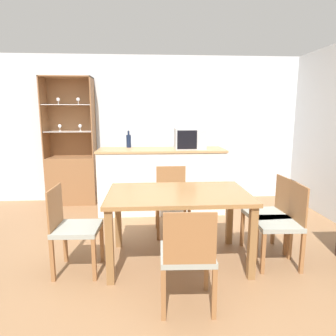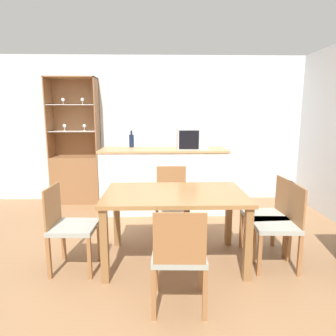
{
  "view_description": "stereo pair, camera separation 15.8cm",
  "coord_description": "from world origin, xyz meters",
  "px_view_note": "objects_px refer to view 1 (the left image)",
  "views": [
    {
      "loc": [
        -0.14,
        -2.79,
        1.57
      ],
      "look_at": [
        0.12,
        1.04,
        0.86
      ],
      "focal_mm": 32.0,
      "sensor_mm": 36.0,
      "label": 1
    },
    {
      "loc": [
        0.02,
        -2.8,
        1.57
      ],
      "look_at": [
        0.12,
        1.04,
        0.86
      ],
      "focal_mm": 32.0,
      "sensor_mm": 36.0,
      "label": 2
    }
  ],
  "objects_px": {
    "dining_chair_side_right_far": "(270,214)",
    "microwave": "(190,139)",
    "dining_table": "(178,202)",
    "dining_chair_side_right_near": "(281,223)",
    "dining_chair_head_near": "(187,255)",
    "wine_bottle": "(129,141)",
    "display_cabinet": "(72,170)",
    "dining_chair_head_far": "(172,199)",
    "dining_chair_side_left_near": "(73,228)"
  },
  "relations": [
    {
      "from": "dining_table",
      "to": "wine_bottle",
      "type": "relative_size",
      "value": 5.3
    },
    {
      "from": "dining_table",
      "to": "dining_chair_side_right_near",
      "type": "xyz_separation_m",
      "value": [
        1.05,
        -0.14,
        -0.21
      ]
    },
    {
      "from": "dining_chair_side_right_near",
      "to": "microwave",
      "type": "xyz_separation_m",
      "value": [
        -0.71,
        1.83,
        0.72
      ]
    },
    {
      "from": "display_cabinet",
      "to": "dining_chair_head_far",
      "type": "distance_m",
      "value": 2.18
    },
    {
      "from": "display_cabinet",
      "to": "dining_chair_side_right_near",
      "type": "distance_m",
      "value": 3.58
    },
    {
      "from": "display_cabinet",
      "to": "dining_chair_side_right_far",
      "type": "xyz_separation_m",
      "value": [
        2.69,
        -2.09,
        -0.14
      ]
    },
    {
      "from": "dining_table",
      "to": "dining_chair_side_right_near",
      "type": "height_order",
      "value": "dining_chair_side_right_near"
    },
    {
      "from": "dining_chair_side_right_far",
      "to": "wine_bottle",
      "type": "bearing_deg",
      "value": 39.22
    },
    {
      "from": "dining_table",
      "to": "dining_chair_side_right_near",
      "type": "bearing_deg",
      "value": -7.54
    },
    {
      "from": "dining_chair_side_right_near",
      "to": "wine_bottle",
      "type": "xyz_separation_m",
      "value": [
        -1.67,
        2.08,
        0.67
      ]
    },
    {
      "from": "dining_chair_side_left_near",
      "to": "dining_chair_head_near",
      "type": "xyz_separation_m",
      "value": [
        1.05,
        -0.65,
        0.0
      ]
    },
    {
      "from": "microwave",
      "to": "wine_bottle",
      "type": "height_order",
      "value": "microwave"
    },
    {
      "from": "dining_chair_head_near",
      "to": "dining_chair_side_right_near",
      "type": "bearing_deg",
      "value": 33.6
    },
    {
      "from": "microwave",
      "to": "dining_chair_side_left_near",
      "type": "bearing_deg",
      "value": -127.56
    },
    {
      "from": "wine_bottle",
      "to": "display_cabinet",
      "type": "bearing_deg",
      "value": 163.89
    },
    {
      "from": "dining_table",
      "to": "dining_chair_head_near",
      "type": "relative_size",
      "value": 1.68
    },
    {
      "from": "dining_chair_head_far",
      "to": "wine_bottle",
      "type": "xyz_separation_m",
      "value": [
        -0.62,
        1.15,
        0.67
      ]
    },
    {
      "from": "dining_chair_side_right_near",
      "to": "wine_bottle",
      "type": "distance_m",
      "value": 2.75
    },
    {
      "from": "dining_chair_side_right_far",
      "to": "dining_chair_side_right_near",
      "type": "xyz_separation_m",
      "value": [
        0.0,
        -0.28,
        0.0
      ]
    },
    {
      "from": "dining_chair_head_far",
      "to": "dining_chair_side_right_far",
      "type": "bearing_deg",
      "value": 147.94
    },
    {
      "from": "dining_chair_side_left_near",
      "to": "dining_chair_head_far",
      "type": "bearing_deg",
      "value": 133.38
    },
    {
      "from": "dining_chair_head_far",
      "to": "display_cabinet",
      "type": "bearing_deg",
      "value": -42.06
    },
    {
      "from": "dining_table",
      "to": "dining_chair_head_far",
      "type": "xyz_separation_m",
      "value": [
        -0.0,
        0.79,
        -0.21
      ]
    },
    {
      "from": "dining_chair_side_right_far",
      "to": "dining_chair_side_left_near",
      "type": "bearing_deg",
      "value": 93.74
    },
    {
      "from": "display_cabinet",
      "to": "dining_chair_head_near",
      "type": "relative_size",
      "value": 2.49
    },
    {
      "from": "dining_chair_side_left_near",
      "to": "microwave",
      "type": "bearing_deg",
      "value": 144.6
    },
    {
      "from": "display_cabinet",
      "to": "dining_chair_head_near",
      "type": "bearing_deg",
      "value": -61.61
    },
    {
      "from": "display_cabinet",
      "to": "wine_bottle",
      "type": "xyz_separation_m",
      "value": [
        1.01,
        -0.29,
        0.53
      ]
    },
    {
      "from": "dining_table",
      "to": "dining_chair_side_right_far",
      "type": "relative_size",
      "value": 1.68
    },
    {
      "from": "dining_chair_side_right_far",
      "to": "microwave",
      "type": "xyz_separation_m",
      "value": [
        -0.71,
        1.55,
        0.72
      ]
    },
    {
      "from": "dining_chair_head_far",
      "to": "microwave",
      "type": "bearing_deg",
      "value": -111.71
    },
    {
      "from": "dining_table",
      "to": "dining_chair_head_near",
      "type": "height_order",
      "value": "dining_chair_head_near"
    },
    {
      "from": "dining_chair_head_near",
      "to": "dining_chair_side_right_far",
      "type": "bearing_deg",
      "value": 43.38
    },
    {
      "from": "display_cabinet",
      "to": "dining_table",
      "type": "xyz_separation_m",
      "value": [
        1.63,
        -2.23,
        0.06
      ]
    },
    {
      "from": "dining_chair_head_far",
      "to": "dining_chair_head_near",
      "type": "relative_size",
      "value": 1.0
    },
    {
      "from": "dining_chair_side_right_far",
      "to": "dining_chair_side_right_near",
      "type": "bearing_deg",
      "value": 176.27
    },
    {
      "from": "dining_chair_side_left_near",
      "to": "dining_table",
      "type": "bearing_deg",
      "value": 99.52
    },
    {
      "from": "dining_chair_side_right_far",
      "to": "dining_chair_head_near",
      "type": "xyz_separation_m",
      "value": [
        -1.05,
        -0.93,
        0.0
      ]
    },
    {
      "from": "wine_bottle",
      "to": "dining_table",
      "type": "bearing_deg",
      "value": -72.24
    },
    {
      "from": "display_cabinet",
      "to": "dining_chair_head_far",
      "type": "height_order",
      "value": "display_cabinet"
    },
    {
      "from": "dining_table",
      "to": "dining_chair_side_left_near",
      "type": "xyz_separation_m",
      "value": [
        -1.05,
        -0.14,
        -0.21
      ]
    },
    {
      "from": "dining_chair_head_far",
      "to": "dining_chair_side_left_near",
      "type": "bearing_deg",
      "value": 40.67
    },
    {
      "from": "microwave",
      "to": "wine_bottle",
      "type": "bearing_deg",
      "value": 165.37
    },
    {
      "from": "dining_chair_side_left_near",
      "to": "wine_bottle",
      "type": "relative_size",
      "value": 3.15
    },
    {
      "from": "dining_table",
      "to": "dining_chair_side_right_near",
      "type": "relative_size",
      "value": 1.68
    },
    {
      "from": "microwave",
      "to": "dining_chair_head_near",
      "type": "bearing_deg",
      "value": -98.04
    },
    {
      "from": "dining_chair_head_near",
      "to": "microwave",
      "type": "height_order",
      "value": "microwave"
    },
    {
      "from": "dining_table",
      "to": "microwave",
      "type": "relative_size",
      "value": 3.1
    },
    {
      "from": "display_cabinet",
      "to": "dining_chair_head_near",
      "type": "height_order",
      "value": "display_cabinet"
    },
    {
      "from": "dining_chair_side_left_near",
      "to": "dining_chair_side_right_far",
      "type": "height_order",
      "value": "same"
    }
  ]
}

